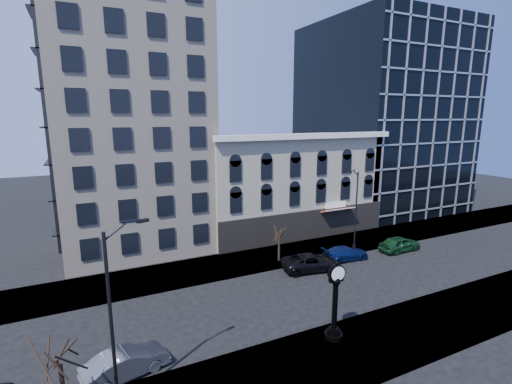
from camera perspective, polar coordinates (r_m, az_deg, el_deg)
ground at (r=30.27m, az=-0.11°, el=-16.77°), size 160.00×160.00×0.00m
sidewalk_far at (r=36.91m, az=-5.62°, el=-11.29°), size 160.00×6.00×0.12m
sidewalk_near at (r=24.39m, az=8.89°, el=-24.54°), size 160.00×6.00×0.12m
cream_tower at (r=43.50m, az=-19.41°, el=17.49°), size 15.90×15.40×42.50m
victorian_row at (r=47.08m, az=4.66°, el=1.31°), size 22.60×11.19×12.50m
glass_office at (r=62.55m, az=18.63°, el=10.67°), size 20.00×20.15×28.00m
street_clock at (r=25.43m, az=12.05°, el=-16.50°), size 1.20×1.20×5.31m
street_lamp_near at (r=18.99m, az=-19.97°, el=-10.66°), size 2.44×0.96×9.68m
street_lamp_far at (r=40.38m, az=14.90°, el=0.50°), size 2.19×1.10×8.95m
bare_tree_near at (r=19.60m, az=-28.17°, el=-20.31°), size 3.36×3.36×5.76m
bare_tree_far at (r=36.95m, az=3.60°, el=-5.82°), size 2.49×2.49×4.27m
car_near_b at (r=24.05m, az=-19.39°, el=-23.59°), size 5.02×2.76×1.57m
car_far_a at (r=36.13m, az=8.51°, el=-10.63°), size 6.09×3.66×1.58m
car_far_b at (r=39.25m, az=13.59°, el=-9.12°), size 5.03×2.31×1.42m
car_far_c at (r=43.39m, az=21.23°, el=-7.42°), size 4.88×2.03×1.65m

